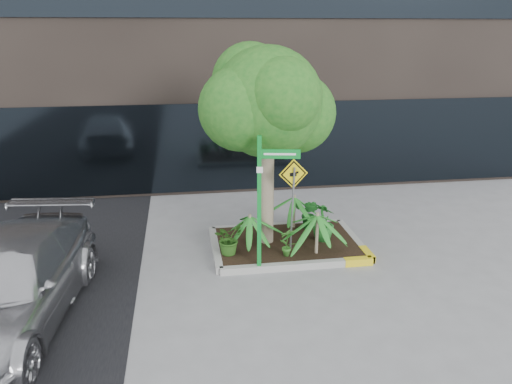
{
  "coord_description": "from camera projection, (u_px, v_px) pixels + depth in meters",
  "views": [
    {
      "loc": [
        -2.06,
        -9.82,
        4.69
      ],
      "look_at": [
        -0.51,
        0.2,
        1.39
      ],
      "focal_mm": 35.0,
      "sensor_mm": 36.0,
      "label": 1
    }
  ],
  "objects": [
    {
      "name": "palm_left",
      "position": [
        250.0,
        216.0,
        10.79
      ],
      "size": [
        0.84,
        0.84,
        0.93
      ],
      "color": "gray",
      "rests_on": "ground"
    },
    {
      "name": "street_sign_post",
      "position": [
        262.0,
        190.0,
        9.66
      ],
      "size": [
        0.82,
        0.92,
        2.82
      ],
      "rotation": [
        0.0,
        0.0,
        -0.18
      ],
      "color": "#0D8F2C",
      "rests_on": "ground"
    },
    {
      "name": "palm_front",
      "position": [
        318.0,
        215.0,
        10.4
      ],
      "size": [
        1.03,
        1.03,
        1.15
      ],
      "color": "gray",
      "rests_on": "ground"
    },
    {
      "name": "shrub_a",
      "position": [
        229.0,
        238.0,
        10.53
      ],
      "size": [
        0.88,
        0.88,
        0.69
      ],
      "primitive_type": "imported",
      "rotation": [
        0.0,
        0.0,
        0.83
      ],
      "color": "#275518",
      "rests_on": "planter"
    },
    {
      "name": "shrub_d",
      "position": [
        310.0,
        214.0,
        11.87
      ],
      "size": [
        0.57,
        0.57,
        0.73
      ],
      "primitive_type": "imported",
      "rotation": [
        0.0,
        0.0,
        5.5
      ],
      "color": "#19571D",
      "rests_on": "planter"
    },
    {
      "name": "parked_car",
      "position": [
        7.0,
        285.0,
        8.16
      ],
      "size": [
        2.55,
        5.17,
        1.44
      ],
      "primitive_type": "imported",
      "rotation": [
        0.0,
        0.0,
        -0.11
      ],
      "color": "#B8B8BE",
      "rests_on": "ground"
    },
    {
      "name": "shrub_c",
      "position": [
        287.0,
        242.0,
        10.44
      ],
      "size": [
        0.42,
        0.42,
        0.63
      ],
      "primitive_type": "imported",
      "rotation": [
        0.0,
        0.0,
        3.46
      ],
      "color": "#337424",
      "rests_on": "planter"
    },
    {
      "name": "ground",
      "position": [
        280.0,
        253.0,
        10.98
      ],
      "size": [
        80.0,
        80.0,
        0.0
      ],
      "primitive_type": "plane",
      "color": "gray",
      "rests_on": "ground"
    },
    {
      "name": "tree",
      "position": [
        267.0,
        102.0,
        10.31
      ],
      "size": [
        2.98,
        2.64,
        4.47
      ],
      "color": "gray",
      "rests_on": "ground"
    },
    {
      "name": "planter",
      "position": [
        288.0,
        244.0,
        11.24
      ],
      "size": [
        3.35,
        2.36,
        0.15
      ],
      "color": "#9E9E99",
      "rests_on": "ground"
    },
    {
      "name": "shrub_b",
      "position": [
        323.0,
        222.0,
        11.21
      ],
      "size": [
        0.68,
        0.68,
        0.87
      ],
      "primitive_type": "imported",
      "rotation": [
        0.0,
        0.0,
        2.22
      ],
      "color": "#216E25",
      "rests_on": "planter"
    },
    {
      "name": "cattle_sign",
      "position": [
        293.0,
        190.0,
        10.33
      ],
      "size": [
        0.63,
        0.19,
        2.04
      ],
      "rotation": [
        0.0,
        0.0,
        0.12
      ],
      "color": "slate",
      "rests_on": "ground"
    },
    {
      "name": "palm_back",
      "position": [
        294.0,
        197.0,
        11.82
      ],
      "size": [
        0.92,
        0.92,
        1.02
      ],
      "color": "gray",
      "rests_on": "ground"
    }
  ]
}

